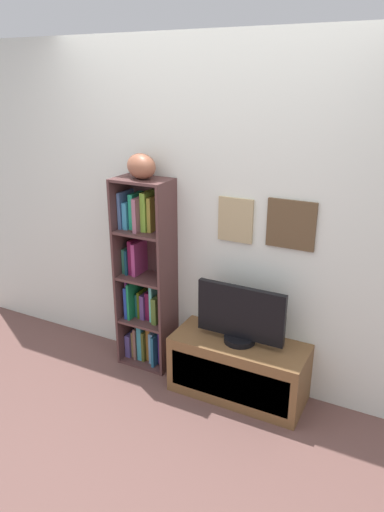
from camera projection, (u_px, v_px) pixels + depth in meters
ground at (129, 462)px, 2.89m from camera, size 5.20×5.20×0.04m
back_wall at (212, 218)px, 3.39m from camera, size 4.80×0.08×2.45m
bookshelf at (146, 283)px, 3.68m from camera, size 0.42×0.27×1.50m
football at (141, 166)px, 3.33m from camera, size 0.33×0.29×0.18m
tv_stand at (238, 368)px, 3.41m from camera, size 0.96×0.40×0.43m
television at (240, 316)px, 3.26m from camera, size 0.63×0.22×0.42m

